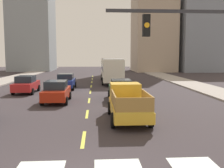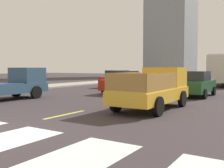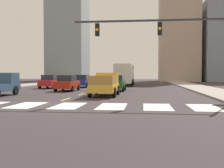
{
  "view_description": "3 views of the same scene",
  "coord_description": "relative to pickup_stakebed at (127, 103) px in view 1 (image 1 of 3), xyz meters",
  "views": [
    {
      "loc": [
        0.56,
        -7.22,
        3.69
      ],
      "look_at": [
        2.09,
        17.03,
        1.02
      ],
      "focal_mm": 41.54,
      "sensor_mm": 36.0,
      "label": 1
    },
    {
      "loc": [
        7.38,
        -4.07,
        1.91
      ],
      "look_at": [
        -2.48,
        11.56,
        0.81
      ],
      "focal_mm": 42.25,
      "sensor_mm": 36.0,
      "label": 2
    },
    {
      "loc": [
        5.65,
        -15.7,
        1.88
      ],
      "look_at": [
        2.9,
        8.34,
        0.97
      ],
      "focal_mm": 44.27,
      "sensor_mm": 36.0,
      "label": 3
    }
  ],
  "objects": [
    {
      "name": "sedan_near_left",
      "position": [
        -5.15,
        13.87,
        -0.08
      ],
      "size": [
        2.02,
        4.4,
        1.72
      ],
      "rotation": [
        0.0,
        0.0,
        -0.05
      ],
      "color": "navy",
      "rests_on": "ground"
    },
    {
      "name": "block_mid_right",
      "position": [
        21.75,
        44.26,
        8.38
      ],
      "size": [
        9.1,
        9.53,
        18.64
      ],
      "primitive_type": "cube",
      "color": "gray",
      "rests_on": "ground"
    },
    {
      "name": "lane_dash_0",
      "position": [
        -2.41,
        -3.7,
        -0.93
      ],
      "size": [
        0.16,
        2.4,
        0.01
      ],
      "primitive_type": "cube",
      "color": "#D2D343",
      "rests_on": "ground"
    },
    {
      "name": "city_bus",
      "position": [
        0.27,
        20.26,
        1.02
      ],
      "size": [
        2.72,
        10.8,
        3.32
      ],
      "rotation": [
        0.0,
        0.0,
        -0.01
      ],
      "color": "beige",
      "rests_on": "ground"
    },
    {
      "name": "sedan_mid",
      "position": [
        -4.97,
        5.68,
        -0.08
      ],
      "size": [
        2.02,
        4.4,
        1.72
      ],
      "rotation": [
        0.0,
        0.0,
        -0.04
      ],
      "color": "#B52610",
      "rests_on": "ground"
    },
    {
      "name": "lane_dash_1",
      "position": [
        -2.41,
        1.3,
        -0.93
      ],
      "size": [
        0.16,
        2.4,
        0.01
      ],
      "primitive_type": "cube",
      "color": "#D2D343",
      "rests_on": "ground"
    },
    {
      "name": "sedan_near_right",
      "position": [
        -8.73,
        11.04,
        -0.08
      ],
      "size": [
        2.02,
        4.4,
        1.72
      ],
      "rotation": [
        0.0,
        0.0,
        -0.03
      ],
      "color": "red",
      "rests_on": "ground"
    },
    {
      "name": "pickup_stakebed",
      "position": [
        0.0,
        0.0,
        0.0
      ],
      "size": [
        2.18,
        5.2,
        1.96
      ],
      "rotation": [
        0.0,
        0.0,
        -0.04
      ],
      "color": "gold",
      "rests_on": "ground"
    },
    {
      "name": "lane_dash_5",
      "position": [
        -2.41,
        21.3,
        -0.93
      ],
      "size": [
        0.16,
        2.4,
        0.01
      ],
      "primitive_type": "cube",
      "color": "#D2D343",
      "rests_on": "ground"
    },
    {
      "name": "sedan_far",
      "position": [
        0.25,
        6.42,
        -0.08
      ],
      "size": [
        2.02,
        4.4,
        1.72
      ],
      "rotation": [
        0.0,
        0.0,
        0.03
      ],
      "color": "#1D4B2A",
      "rests_on": "ground"
    },
    {
      "name": "lane_dash_6",
      "position": [
        -2.41,
        26.3,
        -0.93
      ],
      "size": [
        0.16,
        2.4,
        0.01
      ],
      "primitive_type": "cube",
      "color": "#D2D343",
      "rests_on": "ground"
    },
    {
      "name": "block_mid_left",
      "position": [
        11.68,
        46.14,
        11.82
      ],
      "size": [
        9.08,
        11.23,
        25.51
      ],
      "primitive_type": "cube",
      "color": "tan",
      "rests_on": "ground"
    },
    {
      "name": "lane_dash_2",
      "position": [
        -2.41,
        6.3,
        -0.93
      ],
      "size": [
        0.16,
        2.4,
        0.01
      ],
      "primitive_type": "cube",
      "color": "#D2D343",
      "rests_on": "ground"
    },
    {
      "name": "lane_dash_3",
      "position": [
        -2.41,
        11.3,
        -0.93
      ],
      "size": [
        0.16,
        2.4,
        0.01
      ],
      "primitive_type": "cube",
      "color": "#D2D343",
      "rests_on": "ground"
    },
    {
      "name": "lane_dash_7",
      "position": [
        -2.41,
        31.3,
        -0.93
      ],
      "size": [
        0.16,
        2.4,
        0.01
      ],
      "primitive_type": "cube",
      "color": "#D2D343",
      "rests_on": "ground"
    },
    {
      "name": "sidewalk_right",
      "position": [
        10.29,
        10.3,
        -0.86
      ],
      "size": [
        3.79,
        110.0,
        0.15
      ],
      "primitive_type": "cube",
      "color": "#9D938B",
      "rests_on": "ground"
    },
    {
      "name": "lane_dash_4",
      "position": [
        -2.41,
        16.3,
        -0.93
      ],
      "size": [
        0.16,
        2.4,
        0.01
      ],
      "primitive_type": "cube",
      "color": "#D2D343",
      "rests_on": "ground"
    }
  ]
}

